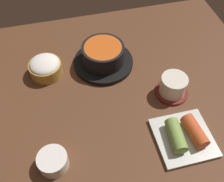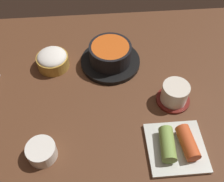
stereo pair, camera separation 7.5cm
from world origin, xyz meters
The scene contains 6 objects.
dining_table centered at (0.00, 0.00, 1.00)cm, with size 100.00×76.00×2.00cm, color #56331E.
stone_pot centered at (2.61, 11.75, 5.26)cm, with size 18.74×18.74×7.16cm.
rice_bowl centered at (-15.32, 12.00, 4.85)cm, with size 9.81×9.81×5.73cm.
tea_cup_with_saucer centered at (19.17, -4.55, 5.09)cm, with size 9.49×9.49×6.34cm.
kimchi_plate centered at (16.58, -19.33, 3.69)cm, with size 14.31×14.31×4.58cm.
side_bowl_near centered at (-16.42, -18.37, 4.11)cm, with size 7.21×7.21×3.96cm.
Camera 1 is at (-9.22, -46.99, 63.71)cm, focal length 42.94 mm.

